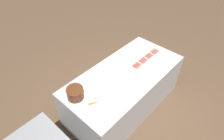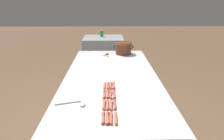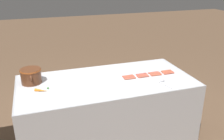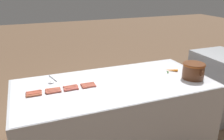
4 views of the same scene
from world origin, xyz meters
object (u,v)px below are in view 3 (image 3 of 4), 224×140
hot_dog_6 (142,76)px  hot_dog_7 (129,78)px  bean_pot (31,75)px  hot_dog_2 (144,77)px  hot_dog_12 (166,71)px  hot_dog_8 (167,72)px  hot_dog_11 (129,77)px  serving_spoon (163,82)px  hot_dog_4 (168,72)px  hot_dog_10 (142,75)px  hot_dog_0 (169,73)px  hot_dog_15 (128,76)px  carrot (42,90)px  hot_dog_1 (156,75)px  hot_dog_3 (130,78)px  hot_dog_9 (155,73)px  hot_dog_13 (153,72)px  hot_dog_14 (141,74)px  hot_dog_5 (155,74)px

hot_dog_6 → hot_dog_7: (0.00, 0.19, 0.00)m
hot_dog_7 → bean_pot: bearing=78.4°
hot_dog_2 → hot_dog_12: size_ratio=1.00×
hot_dog_2 → hot_dog_8: (0.06, -0.38, 0.00)m
hot_dog_11 → serving_spoon: (-0.28, -0.35, -0.00)m
hot_dog_4 → hot_dog_10: same height
hot_dog_12 → serving_spoon: 0.38m
hot_dog_0 → bean_pot: size_ratio=0.50×
hot_dog_15 → carrot: bearing=95.2°
carrot → hot_dog_4: bearing=-88.6°
hot_dog_11 → hot_dog_7: bearing=175.1°
hot_dog_6 → hot_dog_0: bearing=-95.0°
hot_dog_1 → hot_dog_4: size_ratio=1.00×
hot_dog_6 → carrot: 1.28m
hot_dog_7 → hot_dog_11: bearing=-4.9°
bean_pot → serving_spoon: bean_pot is taller
hot_dog_7 → hot_dog_8: same height
hot_dog_7 → hot_dog_8: size_ratio=1.00×
hot_dog_1 → hot_dog_6: size_ratio=1.00×
hot_dog_1 → carrot: bearing=90.4°
hot_dog_11 → hot_dog_15: same height
hot_dog_4 → hot_dog_0: bearing=172.1°
hot_dog_11 → hot_dog_3: bearing=177.3°
hot_dog_11 → hot_dog_9: bearing=-90.0°
hot_dog_8 → carrot: bearing=92.3°
hot_dog_6 → hot_dog_12: (0.06, -0.38, 0.00)m
hot_dog_7 → hot_dog_13: bearing=-81.2°
bean_pot → hot_dog_0: bearing=-99.0°
hot_dog_0 → hot_dog_13: 0.21m
hot_dog_14 → carrot: bearing=94.4°
hot_dog_9 → hot_dog_8: bearing=-91.0°
hot_dog_1 → hot_dog_5: bearing=-1.2°
hot_dog_2 → hot_dog_14: (0.09, -0.01, 0.00)m
hot_dog_3 → carrot: bearing=90.4°
hot_dog_3 → hot_dog_10: bearing=-73.1°
hot_dog_0 → bean_pot: (0.28, 1.77, 0.09)m
hot_dog_1 → hot_dog_15: (0.09, 0.37, 0.00)m
hot_dog_11 → bean_pot: (0.22, 1.21, 0.09)m
hot_dog_1 → hot_dog_7: size_ratio=1.00×
hot_dog_3 → hot_dog_7: bearing=-0.8°
hot_dog_6 → bean_pot: bearing=79.9°
hot_dog_5 → hot_dog_8: (0.03, -0.19, 0.00)m
hot_dog_6 → hot_dog_5: bearing=-90.3°
hot_dog_7 → hot_dog_5: bearing=-90.2°
hot_dog_0 → hot_dog_12: size_ratio=1.00×
hot_dog_10 → serving_spoon: hot_dog_10 is taller
hot_dog_12 → hot_dog_15: size_ratio=1.00×
hot_dog_8 → hot_dog_10: 0.37m
hot_dog_3 → hot_dog_4: (0.03, -0.57, 0.00)m
hot_dog_1 → hot_dog_15: same height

